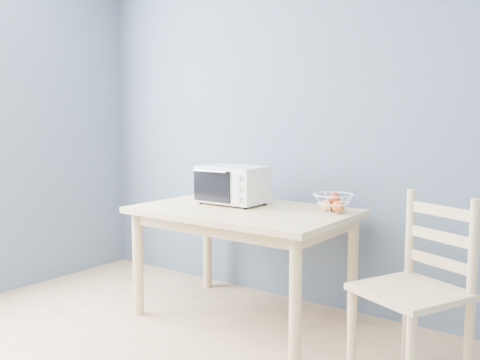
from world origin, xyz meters
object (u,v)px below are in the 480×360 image
Objects in this scene: dining_table at (243,223)px; fruit_basket at (333,203)px; dining_chair at (417,295)px; toaster_oven at (230,184)px.

fruit_basket is at bearing 20.77° from dining_table.
dining_chair is at bearing -33.62° from fruit_basket.
toaster_oven is 1.52m from dining_chair.
fruit_basket is 0.30× the size of dining_chair.
toaster_oven is at bearing -171.22° from fruit_basket.
dining_table is 3.09× the size of toaster_oven.
toaster_oven is at bearing 152.15° from dining_table.
dining_chair reaches higher than fruit_basket.
toaster_oven is (-0.18, 0.10, 0.24)m from dining_table.
toaster_oven reaches higher than dining_chair.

